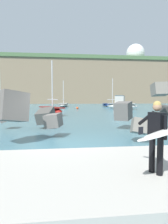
{
  "coord_description": "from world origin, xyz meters",
  "views": [
    {
      "loc": [
        -0.1,
        -9.19,
        2.1
      ],
      "look_at": [
        1.13,
        0.5,
        1.4
      ],
      "focal_mm": 32.85,
      "sensor_mm": 36.0,
      "label": 1
    }
  ],
  "objects": [
    {
      "name": "walkway_path",
      "position": [
        0.0,
        -4.0,
        0.12
      ],
      "size": [
        48.0,
        4.4,
        0.24
      ],
      "primitive_type": "cube",
      "color": "#B2ADA3",
      "rests_on": "ground"
    },
    {
      "name": "station_building_central",
      "position": [
        18.1,
        86.35,
        18.62
      ],
      "size": [
        6.95,
        8.1,
        4.88
      ],
      "color": "silver",
      "rests_on": "headland_bluff"
    },
    {
      "name": "ground_plane",
      "position": [
        0.0,
        0.0,
        0.0
      ],
      "size": [
        400.0,
        400.0,
        0.0
      ],
      "primitive_type": "plane",
      "color": "#42707F"
    },
    {
      "name": "boat_mid_centre",
      "position": [
        -0.93,
        15.51,
        0.54
      ],
      "size": [
        3.56,
        5.35,
        6.39
      ],
      "color": "maroon",
      "rests_on": "ground"
    },
    {
      "name": "boat_near_left",
      "position": [
        -11.51,
        33.4,
        0.54
      ],
      "size": [
        2.63,
        4.51,
        7.65
      ],
      "color": "#1E6656",
      "rests_on": "ground"
    },
    {
      "name": "boat_far_left",
      "position": [
        11.0,
        25.84,
        0.78
      ],
      "size": [
        5.35,
        4.08,
        2.45
      ],
      "color": "beige",
      "rests_on": "ground"
    },
    {
      "name": "boat_far_centre",
      "position": [
        11.94,
        36.57,
        0.44
      ],
      "size": [
        4.54,
        3.47,
        6.43
      ],
      "color": "navy",
      "rests_on": "ground"
    },
    {
      "name": "radar_dome",
      "position": [
        36.72,
        86.39,
        22.35
      ],
      "size": [
        8.59,
        8.59,
        11.32
      ],
      "color": "silver",
      "rests_on": "headland_bluff"
    },
    {
      "name": "boat_mid_left",
      "position": [
        1.14,
        36.96,
        0.45
      ],
      "size": [
        2.72,
        5.1,
        5.81
      ],
      "color": "beige",
      "rests_on": "ground"
    },
    {
      "name": "station_building_west",
      "position": [
        0.19,
        87.2,
        18.66
      ],
      "size": [
        7.34,
        6.58,
        4.95
      ],
      "color": "silver",
      "rests_on": "headland_bluff"
    },
    {
      "name": "surfer_with_board",
      "position": [
        2.33,
        -4.64,
        1.28
      ],
      "size": [
        2.07,
        1.46,
        1.78
      ],
      "color": "black",
      "rests_on": "walkway_path"
    },
    {
      "name": "mooring_buoy_inner",
      "position": [
        11.23,
        23.82,
        0.22
      ],
      "size": [
        0.44,
        0.44,
        0.44
      ],
      "color": "silver",
      "rests_on": "ground"
    },
    {
      "name": "breakwater_jetty",
      "position": [
        4.04,
        1.5,
        1.38
      ],
      "size": [
        32.47,
        7.75,
        2.98
      ],
      "color": "#3D3A38",
      "rests_on": "ground"
    },
    {
      "name": "headland_bluff",
      "position": [
        17.88,
        79.77,
        8.11
      ],
      "size": [
        94.98,
        43.3,
        16.17
      ],
      "color": "#847056",
      "rests_on": "ground"
    },
    {
      "name": "mooring_buoy_middle",
      "position": [
        3.27,
        27.05,
        0.22
      ],
      "size": [
        0.44,
        0.44,
        0.44
      ],
      "color": "#E54C1E",
      "rests_on": "ground"
    }
  ]
}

